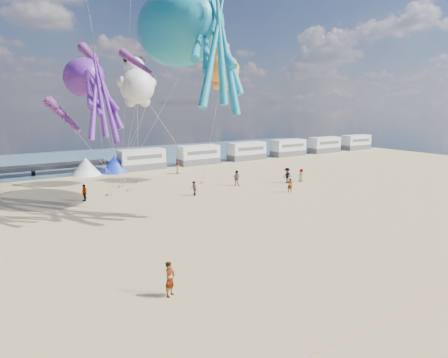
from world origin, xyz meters
TOP-DOWN VIEW (x-y plane):
  - ground at (0.00, 0.00)m, footprint 120.00×120.00m
  - water at (0.00, 55.00)m, footprint 120.00×120.00m
  - motorhome_0 at (6.00, 40.00)m, footprint 6.60×2.50m
  - motorhome_1 at (15.50, 40.00)m, footprint 6.60×2.50m
  - motorhome_2 at (25.00, 40.00)m, footprint 6.60×2.50m
  - motorhome_3 at (34.50, 40.00)m, footprint 6.60×2.50m
  - motorhome_4 at (44.00, 40.00)m, footprint 6.60×2.50m
  - motorhome_5 at (53.50, 40.00)m, footprint 6.60×2.50m
  - tent_white at (-2.00, 40.00)m, footprint 4.00×4.00m
  - tent_blue at (2.00, 40.00)m, footprint 4.00×4.00m
  - rope_line at (0.00, -5.00)m, footprint 34.00×0.03m
  - standing_person at (-7.52, 2.42)m, footprint 0.79×0.71m
  - beachgoer_0 at (8.90, 34.15)m, footprint 0.53×0.67m
  - beachgoer_1 at (11.04, 23.11)m, footprint 0.95×1.06m
  - beachgoer_2 at (17.11, 21.04)m, footprint 0.91×0.71m
  - beachgoer_3 at (-5.97, 25.17)m, footprint 1.20×1.26m
  - beachgoer_5 at (13.82, 16.93)m, footprint 1.51×1.01m
  - beachgoer_6 at (19.26, 20.77)m, footprint 0.65×0.50m
  - beachgoer_7 at (4.27, 21.26)m, footprint 0.61×0.83m
  - sandbag_a at (-3.16, 26.26)m, footprint 0.50×0.35m
  - sandbag_b at (-0.71, 27.07)m, footprint 0.50×0.35m
  - sandbag_c at (8.37, 26.39)m, footprint 0.50×0.35m
  - sandbag_d at (2.14, 31.62)m, footprint 0.50×0.35m
  - sandbag_e at (-0.74, 29.74)m, footprint 0.50×0.35m
  - kite_octopus_teal at (2.46, 20.31)m, footprint 8.11×13.05m
  - kite_octopus_purple at (-6.04, 22.29)m, footprint 4.89×8.82m
  - kite_panda at (1.88, 30.11)m, footprint 6.03×5.85m
  - kite_teddy_orange at (11.36, 26.50)m, footprint 5.45×5.23m
  - windsock_left at (-3.93, 27.87)m, footprint 1.35×6.03m
  - windsock_mid at (1.10, 27.87)m, footprint 2.27×6.24m
  - windsock_right at (-8.54, 19.61)m, footprint 2.38×4.86m

SIDE VIEW (x-z plane):
  - ground at x=0.00m, z-range 0.00..0.00m
  - water at x=0.00m, z-range 0.02..0.02m
  - rope_line at x=0.00m, z-range 0.00..0.04m
  - sandbag_a at x=-3.16m, z-range 0.00..0.22m
  - sandbag_b at x=-0.71m, z-range 0.00..0.22m
  - sandbag_c at x=8.37m, z-range 0.00..0.22m
  - sandbag_d at x=2.14m, z-range 0.00..0.22m
  - sandbag_e at x=-0.74m, z-range 0.00..0.22m
  - beachgoer_7 at x=4.27m, z-range 0.00..1.55m
  - beachgoer_5 at x=13.82m, z-range 0.00..1.56m
  - beachgoer_6 at x=19.26m, z-range 0.00..1.60m
  - beachgoer_0 at x=8.90m, z-range 0.00..1.61m
  - beachgoer_3 at x=-5.97m, z-range 0.00..1.72m
  - beachgoer_1 at x=11.04m, z-range 0.00..1.81m
  - standing_person at x=-7.52m, z-range 0.00..1.82m
  - beachgoer_2 at x=17.11m, z-range 0.00..1.87m
  - tent_white at x=-2.00m, z-range 0.00..2.40m
  - tent_blue at x=2.00m, z-range 0.00..2.40m
  - motorhome_0 at x=6.00m, z-range 0.00..3.00m
  - motorhome_1 at x=15.50m, z-range 0.00..3.00m
  - motorhome_2 at x=25.00m, z-range 0.00..3.00m
  - motorhome_3 at x=34.50m, z-range 0.00..3.00m
  - motorhome_4 at x=44.00m, z-range 0.00..3.00m
  - motorhome_5 at x=53.50m, z-range 0.00..3.00m
  - windsock_right at x=-8.54m, z-range 6.23..11.05m
  - kite_panda at x=1.88m, z-range 8.07..14.91m
  - kite_octopus_purple at x=-6.04m, z-range 7.06..16.61m
  - kite_teddy_orange at x=11.36m, z-range 10.13..16.74m
  - windsock_mid at x=1.10m, z-range 10.80..16.97m
  - windsock_left at x=-3.93m, z-range 11.44..17.43m
  - kite_octopus_teal at x=2.46m, z-range 9.61..23.46m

